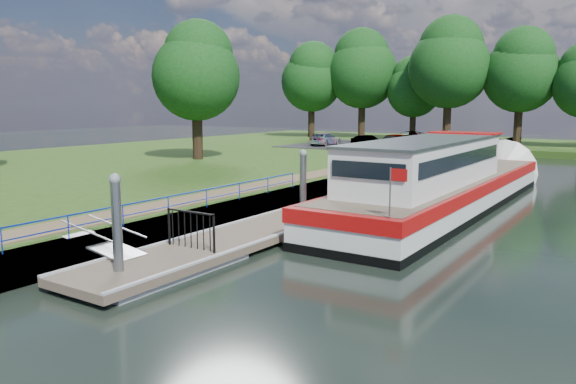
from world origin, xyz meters
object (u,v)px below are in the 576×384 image
Objects in this scene: car_a at (392,141)px; car_b at (368,142)px; car_d at (409,138)px; barge at (448,184)px; car_c at (325,139)px; pontoon at (355,203)px.

car_b is at bearing -168.54° from car_a.
car_a is 1.18× the size of car_b.
car_b is 5.16m from car_d.
barge is at bearing -128.66° from car_b.
car_a reaches higher than car_d.
car_d reaches higher than car_c.
barge reaches higher than car_a.
barge is at bearing 131.23° from car_c.
car_a is (-7.74, 22.46, 1.31)m from pontoon.
car_d reaches higher than car_b.
car_a is 2.31m from car_b.
car_d is (1.90, 4.79, 0.11)m from car_b.
car_b is at bearing 123.81° from barge.
car_b is 4.57m from car_c.
car_d is at bearing 107.11° from car_a.
car_b is 0.70× the size of car_d.
pontoon is 4.27m from barge.
barge is 5.46× the size of car_a.
car_c is (-18.21, 20.73, 0.32)m from barge.
car_a reaches higher than pontoon.
car_b is (-10.05, 22.50, 1.19)m from pontoon.
car_c is 7.84m from car_d.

